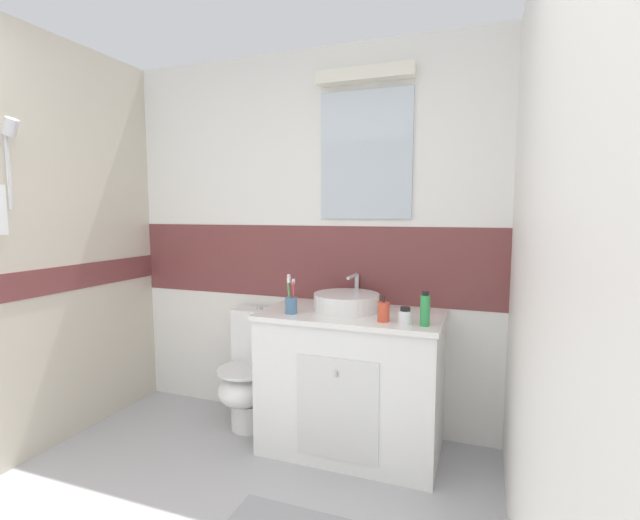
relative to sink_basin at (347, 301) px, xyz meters
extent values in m
cube|color=white|center=(-0.38, 0.30, -0.48)|extent=(3.20, 0.10, 0.85)
cube|color=brown|center=(-0.38, 0.30, 0.19)|extent=(3.20, 0.10, 0.50)
cube|color=white|center=(-0.38, 0.30, 1.02)|extent=(3.20, 0.10, 1.15)
cube|color=silver|center=(0.05, 0.24, 0.89)|extent=(0.59, 0.02, 0.80)
cube|color=white|center=(0.05, 0.20, 1.37)|extent=(0.61, 0.10, 0.08)
cylinder|color=silver|center=(-1.65, -0.84, 0.77)|extent=(0.02, 0.02, 0.44)
cylinder|color=silver|center=(-1.61, -0.84, 0.99)|extent=(0.10, 0.07, 0.11)
cube|color=white|center=(0.97, -0.95, 0.34)|extent=(0.10, 3.48, 2.50)
cube|color=white|center=(0.05, -0.03, -0.50)|extent=(1.04, 0.58, 0.82)
cube|color=white|center=(0.05, -0.04, -0.07)|extent=(1.06, 0.60, 0.03)
cube|color=silver|center=(0.05, -0.33, -0.54)|extent=(0.47, 0.01, 0.57)
cylinder|color=silver|center=(0.05, -0.34, -0.33)|extent=(0.02, 0.02, 0.03)
cylinder|color=white|center=(0.00, 0.00, 0.00)|extent=(0.40, 0.40, 0.10)
cylinder|color=#B3B3B8|center=(0.00, 0.00, 0.04)|extent=(0.33, 0.33, 0.01)
cylinder|color=silver|center=(0.00, 0.23, 0.04)|extent=(0.03, 0.03, 0.19)
cylinder|color=silver|center=(0.00, 0.12, 0.14)|extent=(0.02, 0.18, 0.02)
cylinder|color=white|center=(-0.67, -0.03, -0.82)|extent=(0.24, 0.24, 0.18)
ellipsoid|color=white|center=(-0.67, -0.07, -0.62)|extent=(0.34, 0.42, 0.22)
cylinder|color=white|center=(-0.67, -0.07, -0.49)|extent=(0.37, 0.37, 0.02)
cube|color=white|center=(-0.67, 0.14, -0.32)|extent=(0.36, 0.17, 0.37)
cylinder|color=silver|center=(-0.67, 0.14, -0.12)|extent=(0.04, 0.04, 0.02)
cylinder|color=#4C7299|center=(-0.28, -0.20, -0.01)|extent=(0.07, 0.07, 0.10)
cylinder|color=#3FB259|center=(-0.29, -0.21, 0.06)|extent=(0.03, 0.02, 0.17)
cube|color=white|center=(-0.29, -0.21, 0.14)|extent=(0.02, 0.02, 0.03)
cylinder|color=#D83F4C|center=(-0.29, -0.20, 0.07)|extent=(0.04, 0.02, 0.19)
cube|color=white|center=(-0.29, -0.20, 0.16)|extent=(0.02, 0.02, 0.03)
cylinder|color=#D83F4C|center=(-0.27, -0.19, 0.05)|extent=(0.02, 0.04, 0.16)
cube|color=white|center=(-0.27, -0.19, 0.13)|extent=(0.01, 0.02, 0.03)
cylinder|color=#D84C33|center=(0.27, -0.20, 0.00)|extent=(0.06, 0.06, 0.11)
cylinder|color=#262626|center=(0.27, -0.20, 0.07)|extent=(0.01, 0.01, 0.04)
cylinder|color=#262626|center=(0.27, -0.21, 0.09)|extent=(0.01, 0.02, 0.01)
cylinder|color=green|center=(0.49, -0.22, 0.03)|extent=(0.05, 0.05, 0.16)
cylinder|color=black|center=(0.49, -0.22, 0.12)|extent=(0.04, 0.04, 0.02)
cylinder|color=white|center=(0.39, -0.21, -0.02)|extent=(0.08, 0.08, 0.07)
cylinder|color=black|center=(0.39, -0.21, 0.03)|extent=(0.05, 0.05, 0.02)
camera|label=1|loc=(0.77, -2.55, 0.53)|focal=25.04mm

